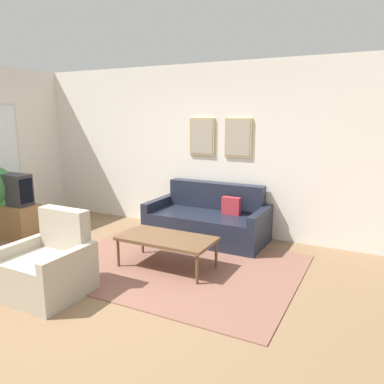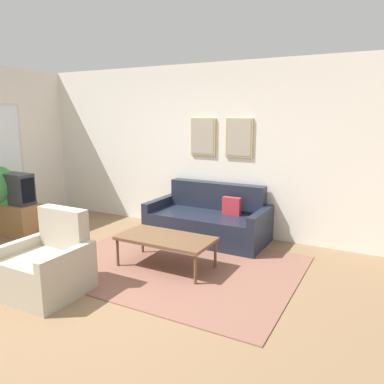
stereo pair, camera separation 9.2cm
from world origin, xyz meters
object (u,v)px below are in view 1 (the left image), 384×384
at_px(couch, 208,221).
at_px(coffee_table, 167,240).
at_px(armchair, 49,268).
at_px(tv, 12,189).

distance_m(couch, coffee_table, 1.26).
bearing_deg(coffee_table, armchair, -123.40).
relative_size(tv, armchair, 0.73).
bearing_deg(couch, armchair, -107.47).
xyz_separation_m(couch, armchair, (-0.77, -2.43, 0.00)).
distance_m(coffee_table, tv, 2.82).
bearing_deg(couch, coffee_table, -89.63).
distance_m(couch, armchair, 2.55).
bearing_deg(armchair, couch, 82.59).
xyz_separation_m(couch, tv, (-2.78, -1.28, 0.47)).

